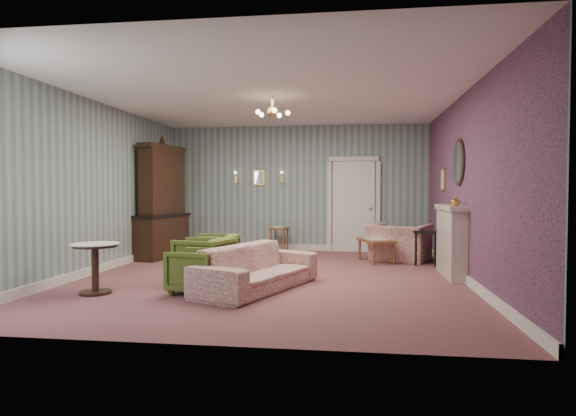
# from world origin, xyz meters

# --- Properties ---
(floor) EXTENTS (7.00, 7.00, 0.00)m
(floor) POSITION_xyz_m (0.00, 0.00, 0.00)
(floor) COLOR #844C4E
(floor) RESTS_ON ground
(ceiling) EXTENTS (7.00, 7.00, 0.00)m
(ceiling) POSITION_xyz_m (0.00, 0.00, 2.90)
(ceiling) COLOR white
(ceiling) RESTS_ON ground
(wall_back) EXTENTS (6.00, 0.00, 6.00)m
(wall_back) POSITION_xyz_m (0.00, 3.50, 1.45)
(wall_back) COLOR slate
(wall_back) RESTS_ON ground
(wall_front) EXTENTS (6.00, 0.00, 6.00)m
(wall_front) POSITION_xyz_m (0.00, -3.50, 1.45)
(wall_front) COLOR slate
(wall_front) RESTS_ON ground
(wall_left) EXTENTS (0.00, 7.00, 7.00)m
(wall_left) POSITION_xyz_m (-3.00, 0.00, 1.45)
(wall_left) COLOR slate
(wall_left) RESTS_ON ground
(wall_right) EXTENTS (0.00, 7.00, 7.00)m
(wall_right) POSITION_xyz_m (3.00, 0.00, 1.45)
(wall_right) COLOR slate
(wall_right) RESTS_ON ground
(wall_right_floral) EXTENTS (0.00, 7.00, 7.00)m
(wall_right_floral) POSITION_xyz_m (2.98, 0.00, 1.45)
(wall_right_floral) COLOR #A8546F
(wall_right_floral) RESTS_ON ground
(door) EXTENTS (1.12, 0.12, 2.16)m
(door) POSITION_xyz_m (1.30, 3.46, 1.08)
(door) COLOR white
(door) RESTS_ON floor
(olive_chair_a) EXTENTS (0.71, 0.74, 0.67)m
(olive_chair_a) POSITION_xyz_m (-0.82, -1.36, 0.33)
(olive_chair_a) COLOR #4E6021
(olive_chair_a) RESTS_ON floor
(olive_chair_b) EXTENTS (0.86, 0.89, 0.75)m
(olive_chair_b) POSITION_xyz_m (-0.96, -0.56, 0.38)
(olive_chair_b) COLOR #4E6021
(olive_chair_b) RESTS_ON floor
(olive_chair_c) EXTENTS (0.70, 0.75, 0.75)m
(olive_chair_c) POSITION_xyz_m (-0.97, -0.02, 0.38)
(olive_chair_c) COLOR #4E6021
(olive_chair_c) RESTS_ON floor
(sofa_chintz) EXTENTS (1.37, 2.22, 0.84)m
(sofa_chintz) POSITION_xyz_m (-0.04, -1.02, 0.42)
(sofa_chintz) COLOR #953C43
(sofa_chintz) RESTS_ON floor
(wingback_chair) EXTENTS (1.32, 1.11, 0.98)m
(wingback_chair) POSITION_xyz_m (2.21, 2.14, 0.49)
(wingback_chair) COLOR #953C43
(wingback_chair) RESTS_ON floor
(dresser) EXTENTS (0.76, 1.55, 2.48)m
(dresser) POSITION_xyz_m (-2.65, 1.93, 1.24)
(dresser) COLOR black
(dresser) RESTS_ON floor
(fireplace) EXTENTS (0.30, 1.40, 1.16)m
(fireplace) POSITION_xyz_m (2.86, 0.40, 0.58)
(fireplace) COLOR beige
(fireplace) RESTS_ON floor
(mantel_vase) EXTENTS (0.15, 0.15, 0.15)m
(mantel_vase) POSITION_xyz_m (2.84, 0.00, 1.23)
(mantel_vase) COLOR gold
(mantel_vase) RESTS_ON fireplace
(oval_mirror) EXTENTS (0.04, 0.76, 0.84)m
(oval_mirror) POSITION_xyz_m (2.96, 0.40, 1.85)
(oval_mirror) COLOR white
(oval_mirror) RESTS_ON wall_right
(framed_print) EXTENTS (0.04, 0.34, 0.42)m
(framed_print) POSITION_xyz_m (2.97, 1.75, 1.60)
(framed_print) COLOR gold
(framed_print) RESTS_ON wall_right
(coffee_table) EXTENTS (0.76, 1.00, 0.45)m
(coffee_table) POSITION_xyz_m (1.74, 1.84, 0.23)
(coffee_table) COLOR brown
(coffee_table) RESTS_ON floor
(side_table_black) EXTENTS (0.53, 0.53, 0.66)m
(side_table_black) POSITION_xyz_m (2.65, 1.55, 0.33)
(side_table_black) COLOR black
(side_table_black) RESTS_ON floor
(pedestal_table) EXTENTS (0.70, 0.70, 0.69)m
(pedestal_table) POSITION_xyz_m (-2.15, -1.59, 0.34)
(pedestal_table) COLOR black
(pedestal_table) RESTS_ON floor
(nesting_table) EXTENTS (0.42, 0.51, 0.61)m
(nesting_table) POSITION_xyz_m (-0.35, 3.03, 0.31)
(nesting_table) COLOR brown
(nesting_table) RESTS_ON floor
(gilt_mirror_back) EXTENTS (0.28, 0.06, 0.36)m
(gilt_mirror_back) POSITION_xyz_m (-0.90, 3.46, 1.70)
(gilt_mirror_back) COLOR gold
(gilt_mirror_back) RESTS_ON wall_back
(sconce_left) EXTENTS (0.16, 0.12, 0.30)m
(sconce_left) POSITION_xyz_m (-1.45, 3.44, 1.70)
(sconce_left) COLOR gold
(sconce_left) RESTS_ON wall_back
(sconce_right) EXTENTS (0.16, 0.12, 0.30)m
(sconce_right) POSITION_xyz_m (-0.35, 3.44, 1.70)
(sconce_right) COLOR gold
(sconce_right) RESTS_ON wall_back
(chandelier) EXTENTS (0.56, 0.56, 0.36)m
(chandelier) POSITION_xyz_m (0.00, 0.00, 2.63)
(chandelier) COLOR gold
(chandelier) RESTS_ON ceiling
(burgundy_cushion) EXTENTS (0.41, 0.28, 0.39)m
(burgundy_cushion) POSITION_xyz_m (2.16, 1.99, 0.48)
(burgundy_cushion) COLOR maroon
(burgundy_cushion) RESTS_ON wingback_chair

